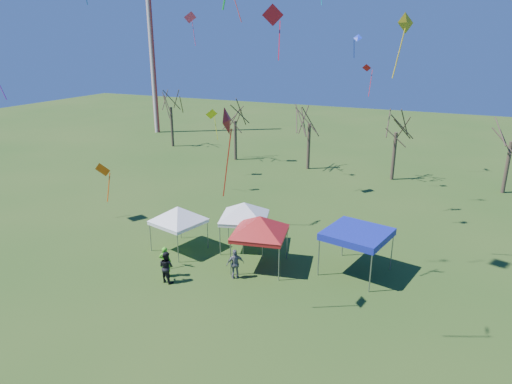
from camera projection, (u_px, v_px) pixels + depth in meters
ground at (207, 284)px, 24.60m from camera, size 140.00×140.00×0.00m
radio_mast at (151, 40)px, 60.97m from camera, size 0.70×0.70×25.00m
tree_0 at (170, 93)px, 54.36m from camera, size 3.83×3.83×8.44m
tree_1 at (235, 106)px, 48.27m from camera, size 3.42×3.42×7.54m
tree_2 at (310, 107)px, 44.57m from camera, size 3.71×3.71×8.18m
tree_3 at (398, 115)px, 41.05m from camera, size 3.59×3.59×7.91m
tent_white_west at (178, 209)px, 27.80m from camera, size 3.66×3.66×3.32m
tent_white_mid at (244, 206)px, 28.11m from camera, size 3.77×3.77×3.47m
tent_red at (260, 220)px, 25.58m from camera, size 4.03×4.03×3.63m
tent_blue at (357, 234)px, 25.10m from camera, size 3.83×3.83×2.55m
person_grey at (235, 264)px, 24.98m from camera, size 1.03×0.96×1.70m
person_green at (165, 262)px, 25.14m from camera, size 0.75×0.62×1.78m
person_dark at (166, 267)px, 24.57m from camera, size 0.95×0.79×1.78m
kite_27 at (273, 16)px, 20.37m from camera, size 1.04×0.72×2.43m
kite_5 at (228, 122)px, 19.08m from camera, size 0.53×1.22×3.88m
kite_17 at (406, 24)px, 22.70m from camera, size 0.86×0.96×3.24m
kite_13 at (212, 114)px, 42.20m from camera, size 1.27×1.32×2.97m
kite_2 at (190, 17)px, 43.63m from camera, size 1.41×1.52×3.19m
kite_22 at (367, 69)px, 40.23m from camera, size 0.86×0.89×2.82m
kite_1 at (103, 170)px, 24.16m from camera, size 1.01×0.60×2.18m
kite_19 at (357, 39)px, 35.89m from camera, size 0.71×0.50×1.84m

